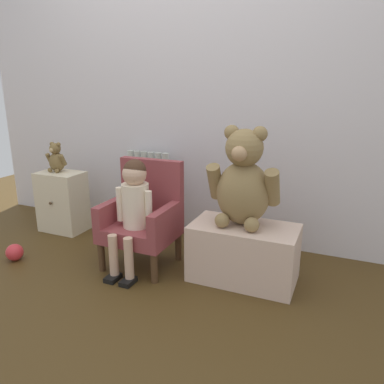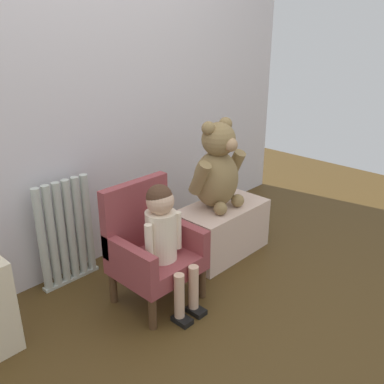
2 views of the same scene
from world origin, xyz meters
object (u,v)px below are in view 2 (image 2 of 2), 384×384
object	(u,v)px
child_armchair	(151,246)
child_figure	(164,230)
low_bench	(222,229)
radiator	(66,233)
large_teddy_bear	(217,170)

from	to	relation	value
child_armchair	child_figure	world-z (taller)	child_figure
child_armchair	low_bench	distance (m)	0.69
radiator	child_armchair	xyz separation A→B (m)	(0.24, -0.49, 0.00)
child_figure	large_teddy_bear	xyz separation A→B (m)	(0.65, 0.18, 0.14)
child_armchair	low_bench	size ratio (longest dim) A/B	1.08
radiator	child_armchair	world-z (taller)	child_armchair
radiator	child_figure	world-z (taller)	child_figure
child_armchair	child_figure	distance (m)	0.18
child_armchair	large_teddy_bear	bearing A→B (deg)	5.96
child_figure	radiator	bearing A→B (deg)	111.66
child_armchair	low_bench	bearing A→B (deg)	3.12
child_armchair	large_teddy_bear	world-z (taller)	large_teddy_bear
radiator	child_figure	size ratio (longest dim) A/B	0.91
radiator	child_armchair	bearing A→B (deg)	-63.98
radiator	large_teddy_bear	world-z (taller)	large_teddy_bear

